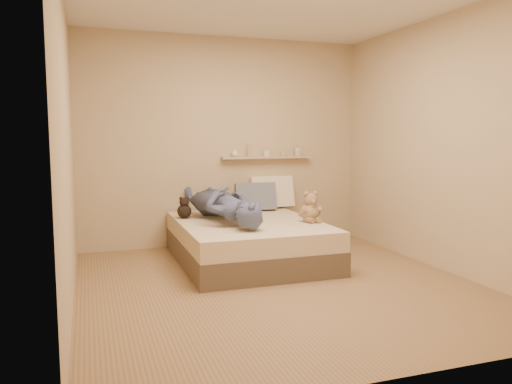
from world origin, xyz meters
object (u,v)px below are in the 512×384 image
object	(u,v)px
teddy_bear	(310,209)
pillow_cream	(271,193)
dark_plush	(184,209)
pillow_grey	(255,197)
bed	(248,241)
game_console	(251,214)
person	(222,203)
wall_shelf	(267,157)

from	to	relation	value
teddy_bear	pillow_cream	bearing A→B (deg)	92.17
dark_plush	pillow_grey	size ratio (longest dim) A/B	0.50
dark_plush	bed	bearing A→B (deg)	-31.64
bed	game_console	size ratio (longest dim) A/B	9.74
bed	dark_plush	world-z (taller)	dark_plush
bed	dark_plush	size ratio (longest dim) A/B	7.65
pillow_cream	pillow_grey	size ratio (longest dim) A/B	1.10
teddy_bear	dark_plush	distance (m)	1.42
game_console	pillow_grey	size ratio (longest dim) A/B	0.39
dark_plush	pillow_grey	distance (m)	1.00
dark_plush	person	distance (m)	0.47
wall_shelf	person	bearing A→B (deg)	-135.69
person	pillow_grey	bearing A→B (deg)	-142.46
bed	game_console	bearing A→B (deg)	-104.34
wall_shelf	teddy_bear	bearing A→B (deg)	-86.15
bed	pillow_cream	xyz separation A→B (m)	(0.59, 0.83, 0.43)
game_console	pillow_cream	size ratio (longest dim) A/B	0.35
bed	game_console	xyz separation A→B (m)	(-0.14, -0.53, 0.39)
game_console	wall_shelf	xyz separation A→B (m)	(0.69, 1.44, 0.49)
dark_plush	pillow_grey	bearing A→B (deg)	17.63
game_console	teddy_bear	bearing A→B (deg)	18.99
bed	teddy_bear	size ratio (longest dim) A/B	5.62
bed	wall_shelf	world-z (taller)	wall_shelf
dark_plush	pillow_cream	xyz separation A→B (m)	(1.22, 0.44, 0.09)
bed	pillow_cream	distance (m)	1.10
pillow_cream	wall_shelf	size ratio (longest dim) A/B	0.46
teddy_bear	dark_plush	bearing A→B (deg)	152.55
pillow_grey	person	bearing A→B (deg)	-135.50
person	wall_shelf	distance (m)	1.21
bed	pillow_grey	bearing A→B (deg)	65.00
teddy_bear	pillow_cream	distance (m)	1.10
bed	pillow_grey	world-z (taller)	pillow_grey
game_console	pillow_grey	distance (m)	1.30
wall_shelf	pillow_grey	bearing A→B (deg)	-136.18
bed	pillow_grey	size ratio (longest dim) A/B	3.80
pillow_grey	game_console	bearing A→B (deg)	-110.55
pillow_cream	person	world-z (taller)	pillow_cream
game_console	pillow_cream	distance (m)	1.54
person	wall_shelf	bearing A→B (deg)	-142.65
game_console	person	world-z (taller)	person
teddy_bear	game_console	bearing A→B (deg)	-161.01
dark_plush	pillow_cream	bearing A→B (deg)	19.97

